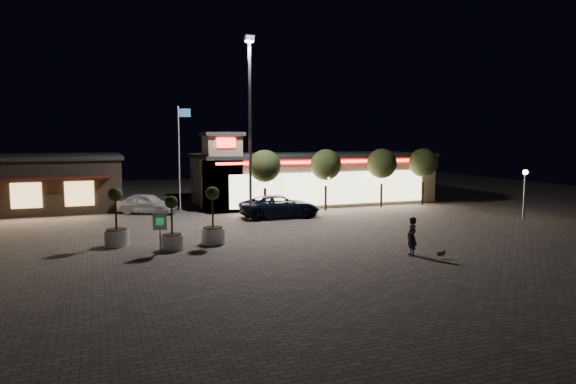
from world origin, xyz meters
name	(u,v)px	position (x,y,z in m)	size (l,w,h in m)	color
ground	(257,247)	(0.00, 0.00, 0.00)	(90.00, 90.00, 0.00)	#685E54
retail_building	(308,177)	(9.51, 15.82, 2.21)	(20.40, 8.40, 6.10)	gray
restaurant_building	(13,182)	(-14.00, 19.97, 2.16)	(16.40, 11.00, 4.30)	#382D23
floodlight_pole	(250,118)	(2.00, 8.00, 7.02)	(0.60, 0.40, 12.38)	gray
flagpole	(180,150)	(-1.90, 13.00, 4.74)	(0.95, 0.10, 8.00)	white
lamp_post_east	(525,184)	(20.00, 2.00, 2.46)	(0.36, 0.36, 3.48)	gray
string_tree_a	(265,166)	(4.00, 11.00, 3.56)	(2.42, 2.42, 4.79)	#332319
string_tree_b	(326,165)	(9.00, 11.00, 3.56)	(2.42, 2.42, 4.79)	#332319
string_tree_c	(382,164)	(14.00, 11.00, 3.56)	(2.42, 2.42, 4.79)	#332319
string_tree_d	(423,163)	(18.00, 11.00, 3.56)	(2.42, 2.42, 4.79)	#332319
pickup_truck	(280,206)	(4.42, 8.80, 0.80)	(2.65, 5.75, 1.60)	black
white_sedan	(147,204)	(-4.30, 14.00, 0.76)	(1.80, 4.48, 1.53)	silver
pedestrian	(412,236)	(6.41, -4.59, 0.94)	(0.69, 0.45, 1.88)	black
dog	(442,253)	(7.46, -5.52, 0.25)	(0.47, 0.21, 0.25)	#59514C
planter_left	(116,228)	(-6.89, 2.79, 0.96)	(1.27, 1.27, 3.11)	silver
planter_mid	(172,233)	(-4.27, 0.86, 0.86)	(1.13, 1.13, 2.78)	silver
planter_right	(213,226)	(-2.00, 1.60, 0.96)	(1.26, 1.26, 3.10)	silver
valet_sign	(160,225)	(-4.94, 0.20, 1.43)	(0.67, 0.20, 2.04)	gray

